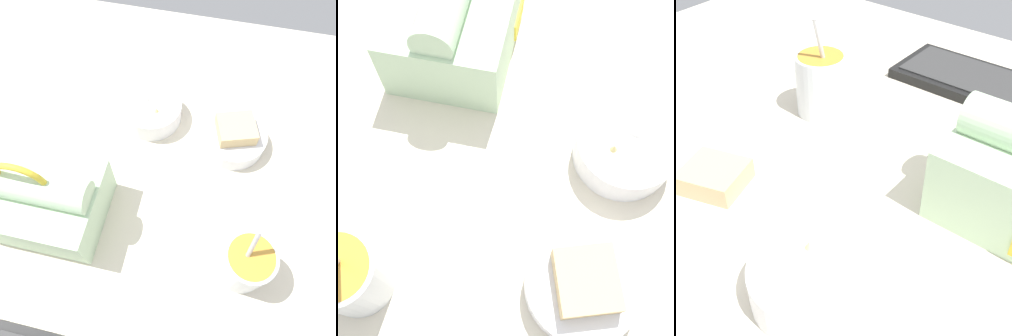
{
  "view_description": "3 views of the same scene",
  "coord_description": "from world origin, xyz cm",
  "views": [
    {
      "loc": [
        -3.87,
        21.64,
        61.56
      ],
      "look_at": [
        2.2,
        -5.7,
        7.0
      ],
      "focal_mm": 35.0,
      "sensor_mm": 36.0,
      "label": 1
    },
    {
      "loc": [
        -18.82,
        -10.03,
        59.15
      ],
      "look_at": [
        2.2,
        -5.7,
        7.0
      ],
      "focal_mm": 50.0,
      "sensor_mm": 36.0,
      "label": 2
    },
    {
      "loc": [
        30.58,
        -41.52,
        44.61
      ],
      "look_at": [
        2.2,
        -5.7,
        7.0
      ],
      "focal_mm": 50.0,
      "sensor_mm": 36.0,
      "label": 3
    }
  ],
  "objects": [
    {
      "name": "bento_bowl_sandwich",
      "position": [
        -9.17,
        -17.07,
        4.45
      ],
      "size": [
        13.43,
        13.43,
        6.57
      ],
      "color": "silver",
      "rests_on": "desk_surface"
    },
    {
      "name": "soup_cup",
      "position": [
        -13.85,
        8.68,
        7.29
      ],
      "size": [
        8.25,
        8.25,
        16.85
      ],
      "color": "silver",
      "rests_on": "desk_surface"
    },
    {
      "name": "keyboard",
      "position": [
        5.85,
        32.26,
        3.02
      ],
      "size": [
        35.26,
        14.05,
        2.1
      ],
      "color": "black",
      "rests_on": "desk_surface"
    },
    {
      "name": "bento_bowl_snacks",
      "position": [
        9.01,
        -19.89,
        4.57
      ],
      "size": [
        13.0,
        13.0,
        5.82
      ],
      "color": "silver",
      "rests_on": "desk_surface"
    },
    {
      "name": "desk_surface",
      "position": [
        0.0,
        0.0,
        1.0
      ],
      "size": [
        140.0,
        110.0,
        2.0
      ],
      "color": "beige",
      "rests_on": "ground"
    }
  ]
}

